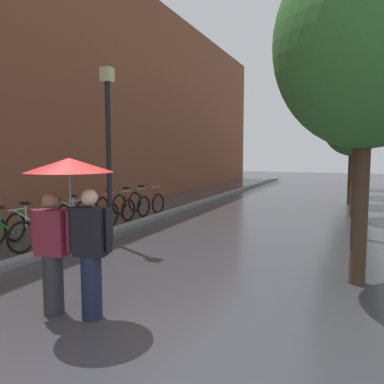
{
  "coord_description": "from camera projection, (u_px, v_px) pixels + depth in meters",
  "views": [
    {
      "loc": [
        2.6,
        -3.5,
        2.1
      ],
      "look_at": [
        -0.27,
        3.35,
        1.35
      ],
      "focal_mm": 36.2,
      "sensor_mm": 36.0,
      "label": 1
    }
  ],
  "objects": [
    {
      "name": "parked_bicycle_4",
      "position": [
        97.0,
        212.0,
        11.31
      ],
      "size": [
        1.09,
        0.71,
        0.96
      ],
      "color": "black",
      "rests_on": "ground"
    },
    {
      "name": "couple_under_umbrella",
      "position": [
        70.0,
        213.0,
        4.88
      ],
      "size": [
        1.12,
        1.09,
        2.04
      ],
      "color": "#2D2D33",
      "rests_on": "ground"
    },
    {
      "name": "parked_bicycle_3",
      "position": [
        80.0,
        216.0,
        10.58
      ],
      "size": [
        1.16,
        0.83,
        0.96
      ],
      "color": "black",
      "rests_on": "ground"
    },
    {
      "name": "kerb_strip",
      "position": [
        189.0,
        206.0,
        14.83
      ],
      "size": [
        0.3,
        36.0,
        0.12
      ],
      "primitive_type": "cube",
      "color": "slate",
      "rests_on": "ground"
    },
    {
      "name": "street_tree_2",
      "position": [
        359.0,
        87.0,
        12.38
      ],
      "size": [
        2.82,
        2.82,
        5.83
      ],
      "color": "#473323",
      "rests_on": "ground"
    },
    {
      "name": "street_tree_0",
      "position": [
        367.0,
        43.0,
        5.88
      ],
      "size": [
        2.84,
        2.84,
        5.4
      ],
      "color": "#473323",
      "rests_on": "ground"
    },
    {
      "name": "street_tree_3",
      "position": [
        353.0,
        120.0,
        15.49
      ],
      "size": [
        2.47,
        2.47,
        4.84
      ],
      "color": "#473323",
      "rests_on": "ground"
    },
    {
      "name": "street_tree_1",
      "position": [
        369.0,
        64.0,
        9.04
      ],
      "size": [
        2.23,
        2.23,
        5.54
      ],
      "color": "#473323",
      "rests_on": "ground"
    },
    {
      "name": "parked_bicycle_6",
      "position": [
        131.0,
        205.0,
        12.94
      ],
      "size": [
        1.14,
        0.8,
        0.96
      ],
      "color": "black",
      "rests_on": "ground"
    },
    {
      "name": "parked_bicycle_0",
      "position": [
        7.0,
        233.0,
        8.33
      ],
      "size": [
        1.17,
        0.84,
        0.96
      ],
      "color": "black",
      "rests_on": "ground"
    },
    {
      "name": "parked_bicycle_2",
      "position": [
        63.0,
        222.0,
        9.75
      ],
      "size": [
        1.12,
        0.76,
        0.96
      ],
      "color": "black",
      "rests_on": "ground"
    },
    {
      "name": "parked_bicycle_5",
      "position": [
        115.0,
        208.0,
        12.13
      ],
      "size": [
        1.12,
        0.77,
        0.96
      ],
      "color": "black",
      "rests_on": "ground"
    },
    {
      "name": "street_tree_4",
      "position": [
        357.0,
        104.0,
        18.66
      ],
      "size": [
        3.08,
        3.08,
        6.3
      ],
      "color": "#473323",
      "rests_on": "ground"
    },
    {
      "name": "street_lamp_post",
      "position": [
        109.0,
        141.0,
        8.82
      ],
      "size": [
        0.24,
        0.24,
        4.01
      ],
      "color": "black",
      "rests_on": "ground"
    },
    {
      "name": "building_facade",
      "position": [
        47.0,
        97.0,
        16.99
      ],
      "size": [
        8.0,
        36.0,
        9.12
      ],
      "primitive_type": "cube",
      "color": "brown",
      "rests_on": "ground"
    },
    {
      "name": "parked_bicycle_1",
      "position": [
        34.0,
        227.0,
        9.02
      ],
      "size": [
        1.15,
        0.82,
        0.96
      ],
      "color": "black",
      "rests_on": "ground"
    },
    {
      "name": "parked_bicycle_7",
      "position": [
        146.0,
        202.0,
        13.68
      ],
      "size": [
        1.16,
        0.83,
        0.96
      ],
      "color": "black",
      "rests_on": "ground"
    },
    {
      "name": "street_tree_5",
      "position": [
        355.0,
        131.0,
        22.44
      ],
      "size": [
        2.36,
        2.36,
        4.89
      ],
      "color": "#473323",
      "rests_on": "ground"
    },
    {
      "name": "ground_plane",
      "position": [
        101.0,
        337.0,
        4.43
      ],
      "size": [
        80.0,
        80.0,
        0.0
      ],
      "primitive_type": "plane",
      "color": "#38383D"
    }
  ]
}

